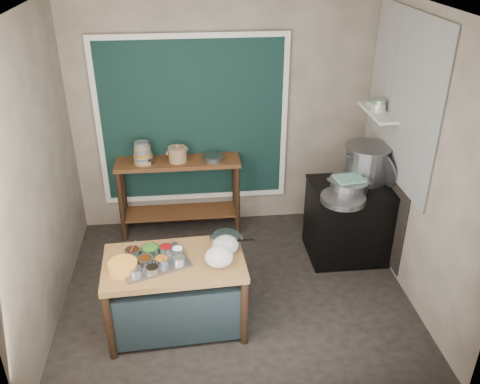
{
  "coord_description": "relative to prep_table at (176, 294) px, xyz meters",
  "views": [
    {
      "loc": [
        -0.4,
        -4.17,
        3.4
      ],
      "look_at": [
        0.07,
        0.25,
        1.04
      ],
      "focal_mm": 38.0,
      "sensor_mm": 36.0,
      "label": 1
    }
  ],
  "objects": [
    {
      "name": "curtain_panel",
      "position": [
        0.24,
        1.91,
        0.98
      ],
      "size": [
        2.1,
        0.02,
        1.9
      ],
      "primitive_type": "cube",
      "color": "black",
      "rests_on": "back_wall"
    },
    {
      "name": "back_wall",
      "position": [
        0.59,
        1.95,
        1.02
      ],
      "size": [
        3.5,
        0.02,
        2.8
      ],
      "primitive_type": "cube",
      "color": "gray",
      "rests_on": "floor"
    },
    {
      "name": "tile_panel",
      "position": [
        2.33,
        0.99,
        1.48
      ],
      "size": [
        0.02,
        1.7,
        1.7
      ],
      "primitive_type": "cube",
      "color": "#B2B2AA",
      "rests_on": "right_wall"
    },
    {
      "name": "condiment_tray",
      "position": [
        -0.18,
        -0.02,
        0.39
      ],
      "size": [
        0.68,
        0.59,
        0.03
      ],
      "primitive_type": "cube",
      "rotation": [
        0.0,
        0.0,
        0.36
      ],
      "color": "gray",
      "rests_on": "prep_table"
    },
    {
      "name": "pot_lid",
      "position": [
        2.25,
        0.96,
        0.69
      ],
      "size": [
        0.2,
        0.4,
        0.38
      ],
      "primitive_type": "cylinder",
      "rotation": [
        0.0,
        1.36,
        0.27
      ],
      "color": "gray",
      "rests_on": "stove_top"
    },
    {
      "name": "steamer",
      "position": [
        1.84,
        0.88,
        0.57
      ],
      "size": [
        0.53,
        0.53,
        0.14
      ],
      "primitive_type": null,
      "rotation": [
        0.0,
        0.0,
        -0.29
      ],
      "color": "gray",
      "rests_on": "stove_top"
    },
    {
      "name": "shallow_pan",
      "position": [
        1.72,
        0.67,
        0.54
      ],
      "size": [
        0.55,
        0.55,
        0.06
      ],
      "primitive_type": "cylinder",
      "rotation": [
        0.0,
        0.0,
        0.22
      ],
      "color": "gray",
      "rests_on": "stove_top"
    },
    {
      "name": "stock_pot",
      "position": [
        2.11,
        1.13,
        0.71
      ],
      "size": [
        0.65,
        0.65,
        0.4
      ],
      "primitive_type": null,
      "rotation": [
        0.0,
        0.0,
        0.32
      ],
      "color": "gray",
      "rests_on": "stove_top"
    },
    {
      "name": "utensil_cup",
      "position": [
        -0.29,
        1.67,
        0.62
      ],
      "size": [
        0.14,
        0.14,
        0.08
      ],
      "primitive_type": "cylinder",
      "rotation": [
        0.0,
        0.0,
        0.02
      ],
      "color": "gray",
      "rests_on": "back_counter"
    },
    {
      "name": "green_cloth",
      "position": [
        1.84,
        0.88,
        0.65
      ],
      "size": [
        0.32,
        0.27,
        0.02
      ],
      "primitive_type": "cube",
      "rotation": [
        0.0,
        0.0,
        0.15
      ],
      "color": "#68A786",
      "rests_on": "steamer"
    },
    {
      "name": "shelf_bowl_stack",
      "position": [
        2.22,
        1.3,
        1.3
      ],
      "size": [
        0.16,
        0.16,
        0.13
      ],
      "color": "silver",
      "rests_on": "wall_shelf"
    },
    {
      "name": "plastic_bag_a",
      "position": [
        0.4,
        -0.12,
        0.47
      ],
      "size": [
        0.29,
        0.26,
        0.19
      ],
      "primitive_type": "ellipsoid",
      "rotation": [
        0.0,
        0.0,
        0.23
      ],
      "color": "white",
      "rests_on": "prep_table"
    },
    {
      "name": "bowl_stack",
      "position": [
        -0.34,
        1.69,
        0.69
      ],
      "size": [
        0.23,
        0.23,
        0.26
      ],
      "color": "tan",
      "rests_on": "back_counter"
    },
    {
      "name": "wall_shelf",
      "position": [
        2.22,
        1.29,
        1.23
      ],
      "size": [
        0.22,
        0.7,
        0.03
      ],
      "primitive_type": "cube",
      "color": "beige",
      "rests_on": "right_wall"
    },
    {
      "name": "stove_block",
      "position": [
        1.94,
        0.99,
        0.05
      ],
      "size": [
        0.9,
        0.68,
        0.85
      ],
      "primitive_type": "cube",
      "color": "black",
      "rests_on": "floor"
    },
    {
      "name": "floor",
      "position": [
        0.59,
        0.44,
        -0.39
      ],
      "size": [
        3.5,
        3.0,
        0.02
      ],
      "primitive_type": "cube",
      "color": "#2C2621",
      "rests_on": "ground"
    },
    {
      "name": "wide_bowl",
      "position": [
        0.46,
        1.67,
        0.6
      ],
      "size": [
        0.28,
        0.28,
        0.06
      ],
      "primitive_type": "cylinder",
      "rotation": [
        0.0,
        0.0,
        -0.23
      ],
      "color": "gray",
      "rests_on": "back_counter"
    },
    {
      "name": "ceiling",
      "position": [
        0.59,
        0.44,
        2.43
      ],
      "size": [
        3.5,
        3.0,
        0.02
      ],
      "primitive_type": "cube",
      "color": "gray",
      "rests_on": "back_wall"
    },
    {
      "name": "condiment_bowls",
      "position": [
        -0.2,
        -0.0,
        0.43
      ],
      "size": [
        0.56,
        0.42,
        0.06
      ],
      "color": "gray",
      "rests_on": "condiment_tray"
    },
    {
      "name": "shelf_bowl_green",
      "position": [
        2.22,
        1.49,
        1.26
      ],
      "size": [
        0.16,
        0.16,
        0.05
      ],
      "primitive_type": "cylinder",
      "rotation": [
        0.0,
        0.0,
        -0.23
      ],
      "color": "gray",
      "rests_on": "wall_shelf"
    },
    {
      "name": "stove_top",
      "position": [
        1.94,
        0.99,
        0.49
      ],
      "size": [
        0.92,
        0.69,
        0.03
      ],
      "primitive_type": "cube",
      "color": "black",
      "rests_on": "stove_block"
    },
    {
      "name": "prep_table",
      "position": [
        0.0,
        0.0,
        0.0
      ],
      "size": [
        1.28,
        0.78,
        0.75
      ],
      "primitive_type": "cube",
      "rotation": [
        0.0,
        0.0,
        0.05
      ],
      "color": "brown",
      "rests_on": "floor"
    },
    {
      "name": "back_counter",
      "position": [
        0.04,
        1.72,
        0.1
      ],
      "size": [
        1.45,
        0.4,
        0.95
      ],
      "primitive_type": "cube",
      "color": "#513217",
      "rests_on": "floor"
    },
    {
      "name": "right_wall",
      "position": [
        2.35,
        0.44,
        1.02
      ],
      "size": [
        0.02,
        3.0,
        2.8
      ],
      "primitive_type": "cube",
      "color": "gray",
      "rests_on": "floor"
    },
    {
      "name": "ceramic_crock",
      "position": [
        0.05,
        1.69,
        0.65
      ],
      "size": [
        0.3,
        0.3,
        0.15
      ],
      "primitive_type": null,
      "rotation": [
        0.0,
        0.0,
        0.43
      ],
      "color": "olive",
      "rests_on": "back_counter"
    },
    {
      "name": "plastic_bag_b",
      "position": [
        0.47,
        0.06,
        0.47
      ],
      "size": [
        0.3,
        0.28,
        0.18
      ],
      "primitive_type": "ellipsoid",
      "rotation": [
        0.0,
        0.0,
        -0.38
      ],
      "color": "white",
      "rests_on": "prep_table"
    },
    {
      "name": "left_wall",
      "position": [
        -1.17,
        0.44,
        1.02
      ],
      "size": [
        0.02,
        3.0,
        2.8
      ],
      "primitive_type": "cube",
      "color": "gray",
      "rests_on": "floor"
    },
    {
      "name": "saucepan",
      "position": [
        0.48,
        0.14,
        0.45
      ],
      "size": [
        0.27,
        0.27,
        0.14
      ],
      "primitive_type": null,
      "rotation": [
        0.0,
        0.0,
        -0.05
      ],
      "color": "gray",
      "rests_on": "prep_table"
    },
    {
      "name": "soot_patch",
      "position": [
        2.33,
        1.09,
        0.32
      ],
      "size": [
        0.01,
        1.3,
        1.3
      ],
      "primitive_type": "cube",
      "color": "black",
      "rests_on": "right_wall"
    },
    {
      "name": "yellow_basin",
      "position": [
        -0.43,
        -0.11,
        0.42
      ],
      "size": [
        0.33,
        0.33,
        0.1
      ],
      "primitive_type": "cylinder",
      "rotation": [
        0.0,
        0.0,
        -0.41
      ],
      "color": "gold",
      "rests_on": "prep_table"
    },
    {
      "name": "curtain_frame",
      "position": [
        0.24,
        1.9,
        0.98
      ],
      "size": [
        2.22,
        0.03,
        2.02
      ],
      "primitive_type": null,
      "color": "beige",
      "rests_on": "back_wall"
    }
  ]
}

